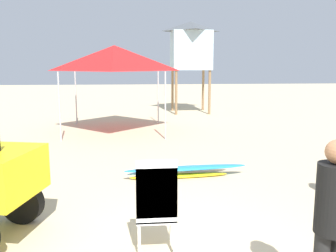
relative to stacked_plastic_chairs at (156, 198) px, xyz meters
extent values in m
cube|color=yellow|center=(-1.96, 0.51, 0.20)|extent=(1.03, 1.26, 0.60)
cylinder|color=black|center=(-1.88, 1.06, -0.40)|extent=(0.63, 0.31, 0.60)
cube|color=white|center=(0.00, 0.10, -0.26)|extent=(0.48, 0.48, 0.04)
cube|color=white|center=(0.00, -0.12, -0.06)|extent=(0.48, 0.04, 0.40)
cube|color=white|center=(0.00, 0.10, -0.17)|extent=(0.48, 0.48, 0.04)
cube|color=white|center=(0.00, -0.12, 0.03)|extent=(0.48, 0.04, 0.40)
cube|color=white|center=(0.00, 0.10, -0.08)|extent=(0.48, 0.48, 0.04)
cube|color=white|center=(0.00, -0.12, 0.12)|extent=(0.48, 0.04, 0.40)
cube|color=white|center=(0.00, 0.10, 0.01)|extent=(0.48, 0.48, 0.04)
cube|color=white|center=(0.00, -0.12, 0.21)|extent=(0.48, 0.04, 0.40)
cube|color=white|center=(0.00, 0.10, 0.10)|extent=(0.48, 0.48, 0.04)
cube|color=white|center=(0.00, -0.12, 0.30)|extent=(0.48, 0.04, 0.40)
cylinder|color=white|center=(0.21, 0.31, -0.49)|extent=(0.04, 0.04, 0.42)
cylinder|color=white|center=(-0.21, 0.31, -0.49)|extent=(0.04, 0.04, 0.42)
cylinder|color=white|center=(0.21, -0.11, -0.49)|extent=(0.04, 0.04, 0.42)
cylinder|color=white|center=(-0.21, -0.11, -0.49)|extent=(0.04, 0.04, 0.42)
ellipsoid|color=yellow|center=(0.65, 2.97, -0.66)|extent=(2.04, 0.35, 0.08)
ellipsoid|color=white|center=(0.68, 3.11, -0.58)|extent=(2.23, 0.72, 0.08)
ellipsoid|color=#268CCC|center=(0.80, 2.94, -0.50)|extent=(2.56, 0.52, 0.08)
cylinder|color=black|center=(1.49, -1.25, 0.41)|extent=(0.32, 0.32, 0.63)
cylinder|color=#B2B2B7|center=(-2.45, 6.90, 0.35)|extent=(0.05, 0.05, 2.09)
cylinder|color=#B2B2B7|center=(0.72, 6.90, 0.35)|extent=(0.05, 0.05, 2.09)
cylinder|color=#B2B2B7|center=(-2.45, 10.07, 0.35)|extent=(0.05, 0.05, 2.09)
cylinder|color=#B2B2B7|center=(0.72, 10.07, 0.35)|extent=(0.05, 0.05, 2.09)
pyramid|color=red|center=(-0.86, 8.49, 1.81)|extent=(3.17, 3.17, 0.85)
cylinder|color=olive|center=(1.72, 12.49, 0.33)|extent=(0.12, 0.12, 2.05)
cylinder|color=olive|center=(3.28, 12.49, 0.33)|extent=(0.12, 0.12, 2.05)
cylinder|color=olive|center=(1.72, 14.05, 0.33)|extent=(0.12, 0.12, 2.05)
cylinder|color=olive|center=(3.28, 14.05, 0.33)|extent=(0.12, 0.12, 2.05)
cube|color=#ACCDD9|center=(2.50, 13.27, 2.25)|extent=(1.80, 1.80, 1.80)
pyramid|color=#4C5156|center=(2.50, 13.27, 3.37)|extent=(1.98, 1.98, 0.45)
camera|label=1|loc=(-0.25, -4.13, 1.57)|focal=38.84mm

